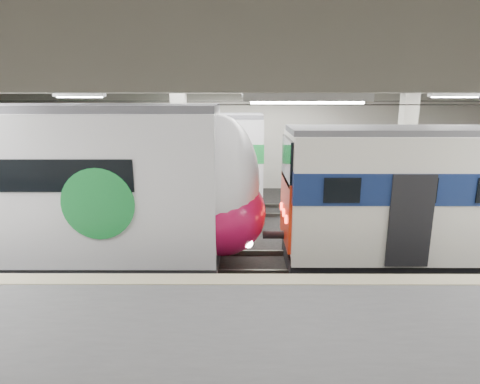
{
  "coord_description": "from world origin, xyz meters",
  "views": [
    {
      "loc": [
        -0.82,
        -11.17,
        4.99
      ],
      "look_at": [
        -0.86,
        1.0,
        2.0
      ],
      "focal_mm": 30.0,
      "sensor_mm": 36.0,
      "label": 1
    }
  ],
  "objects": [
    {
      "name": "far_train",
      "position": [
        -6.43,
        5.5,
        2.17
      ],
      "size": [
        13.01,
        2.73,
        4.19
      ],
      "rotation": [
        0.0,
        0.0,
        -0.01
      ],
      "color": "white",
      "rests_on": "ground"
    },
    {
      "name": "modern_emu",
      "position": [
        -6.84,
        -0.0,
        2.31
      ],
      "size": [
        14.73,
        3.04,
        4.71
      ],
      "color": "white",
      "rests_on": "ground"
    },
    {
      "name": "station_hall",
      "position": [
        0.0,
        -1.74,
        3.24
      ],
      "size": [
        36.0,
        24.0,
        5.75
      ],
      "color": "black",
      "rests_on": "ground"
    }
  ]
}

